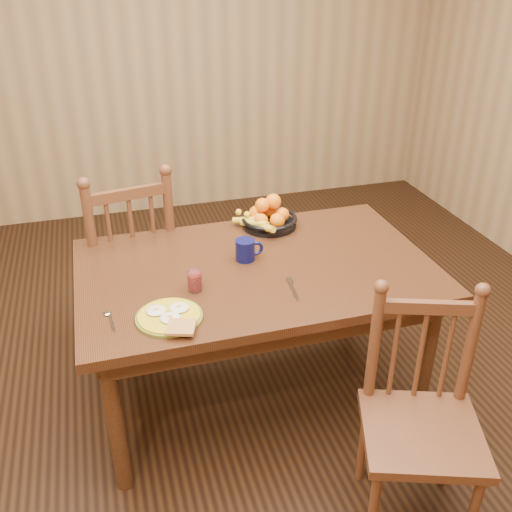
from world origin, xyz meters
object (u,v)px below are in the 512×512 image
object	(u,v)px
chair_far	(129,262)
fruit_bowl	(268,217)
coffee_mug	(246,250)
breakfast_plate	(170,317)
dining_table	(256,282)
chair_near	(421,421)

from	to	relation	value
chair_far	fruit_bowl	xyz separation A→B (m)	(0.72, -0.24, 0.28)
chair_far	fruit_bowl	world-z (taller)	chair_far
coffee_mug	breakfast_plate	bearing A→B (deg)	-137.23
coffee_mug	fruit_bowl	distance (m)	0.37
dining_table	chair_near	world-z (taller)	chair_near
dining_table	chair_far	distance (m)	0.83
chair_far	coffee_mug	xyz separation A→B (m)	(0.51, -0.55, 0.28)
coffee_mug	chair_near	bearing A→B (deg)	-64.32
breakfast_plate	chair_near	bearing A→B (deg)	-31.29
dining_table	coffee_mug	world-z (taller)	coffee_mug
coffee_mug	dining_table	bearing A→B (deg)	-68.44
dining_table	coffee_mug	xyz separation A→B (m)	(-0.03, 0.07, 0.14)
chair_near	coffee_mug	bearing A→B (deg)	135.36
chair_near	dining_table	bearing A→B (deg)	135.69
dining_table	fruit_bowl	world-z (taller)	fruit_bowl
chair_far	breakfast_plate	world-z (taller)	chair_far
dining_table	breakfast_plate	xyz separation A→B (m)	(-0.44, -0.31, 0.10)
chair_far	coffee_mug	size ratio (longest dim) A/B	8.00
breakfast_plate	fruit_bowl	distance (m)	0.93
chair_far	chair_near	world-z (taller)	chair_far
chair_near	fruit_bowl	world-z (taller)	chair_near
fruit_bowl	chair_far	bearing A→B (deg)	161.63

